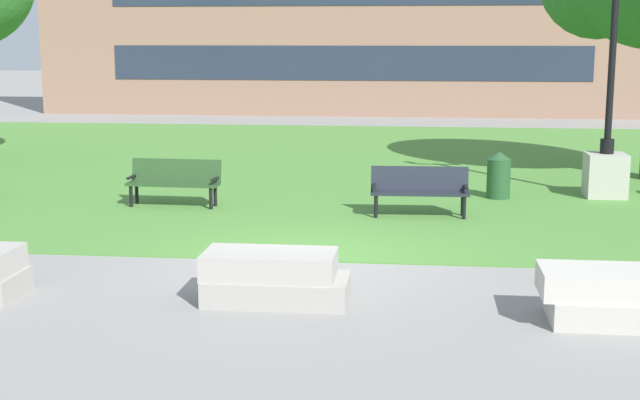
{
  "coord_description": "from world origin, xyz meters",
  "views": [
    {
      "loc": [
        1.62,
        -12.71,
        3.31
      ],
      "look_at": [
        0.35,
        -1.4,
        1.2
      ],
      "focal_mm": 50.0,
      "sensor_mm": 36.0,
      "label": 1
    }
  ],
  "objects_px": {
    "concrete_block_left": "(274,278)",
    "lamp_post_right": "(607,145)",
    "trash_bin": "(499,175)",
    "concrete_block_right": "(621,297)",
    "park_bench_near_left": "(420,188)",
    "park_bench_far_left": "(174,179)"
  },
  "relations": [
    {
      "from": "park_bench_far_left",
      "to": "trash_bin",
      "type": "height_order",
      "value": "trash_bin"
    },
    {
      "from": "concrete_block_left",
      "to": "park_bench_near_left",
      "type": "relative_size",
      "value": 1.0
    },
    {
      "from": "lamp_post_right",
      "to": "concrete_block_right",
      "type": "bearing_deg",
      "value": -99.89
    },
    {
      "from": "park_bench_near_left",
      "to": "lamp_post_right",
      "type": "distance_m",
      "value": 4.54
    },
    {
      "from": "park_bench_near_left",
      "to": "lamp_post_right",
      "type": "xyz_separation_m",
      "value": [
        3.81,
        2.41,
        0.56
      ]
    },
    {
      "from": "park_bench_near_left",
      "to": "trash_bin",
      "type": "distance_m",
      "value": 2.57
    },
    {
      "from": "concrete_block_left",
      "to": "concrete_block_right",
      "type": "distance_m",
      "value": 4.17
    },
    {
      "from": "lamp_post_right",
      "to": "trash_bin",
      "type": "distance_m",
      "value": 2.32
    },
    {
      "from": "lamp_post_right",
      "to": "park_bench_far_left",
      "type": "bearing_deg",
      "value": -167.25
    },
    {
      "from": "concrete_block_left",
      "to": "trash_bin",
      "type": "height_order",
      "value": "trash_bin"
    },
    {
      "from": "park_bench_far_left",
      "to": "lamp_post_right",
      "type": "distance_m",
      "value": 8.81
    },
    {
      "from": "concrete_block_left",
      "to": "park_bench_far_left",
      "type": "relative_size",
      "value": 1.0
    },
    {
      "from": "concrete_block_right",
      "to": "lamp_post_right",
      "type": "bearing_deg",
      "value": 80.11
    },
    {
      "from": "concrete_block_left",
      "to": "lamp_post_right",
      "type": "xyz_separation_m",
      "value": [
        5.62,
        7.99,
        0.79
      ]
    },
    {
      "from": "park_bench_far_left",
      "to": "concrete_block_left",
      "type": "bearing_deg",
      "value": -63.94
    },
    {
      "from": "trash_bin",
      "to": "concrete_block_left",
      "type": "bearing_deg",
      "value": -114.2
    },
    {
      "from": "concrete_block_left",
      "to": "lamp_post_right",
      "type": "distance_m",
      "value": 9.8
    },
    {
      "from": "concrete_block_left",
      "to": "lamp_post_right",
      "type": "height_order",
      "value": "lamp_post_right"
    },
    {
      "from": "concrete_block_left",
      "to": "trash_bin",
      "type": "xyz_separation_m",
      "value": [
        3.41,
        7.59,
        0.2
      ]
    },
    {
      "from": "concrete_block_left",
      "to": "trash_bin",
      "type": "relative_size",
      "value": 1.89
    },
    {
      "from": "concrete_block_right",
      "to": "park_bench_near_left",
      "type": "distance_m",
      "value": 6.43
    },
    {
      "from": "concrete_block_right",
      "to": "trash_bin",
      "type": "distance_m",
      "value": 8.02
    }
  ]
}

